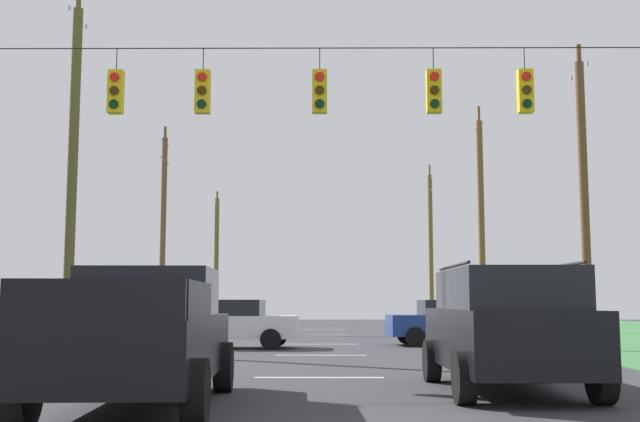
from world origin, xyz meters
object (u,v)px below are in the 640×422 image
at_px(utility_pole_mid_right, 584,198).
at_px(distant_car_crossing_white, 230,323).
at_px(distant_car_oncoming, 452,322).
at_px(utility_pole_far_left, 72,171).
at_px(pickup_truck, 142,336).
at_px(utility_pole_distant_left, 216,258).
at_px(overhead_signal_span, 318,172).
at_px(utility_pole_distant_right, 163,227).
at_px(utility_pole_far_right, 481,219).
at_px(suv_black, 505,326).
at_px(utility_pole_near_left, 431,245).

bearing_deg(utility_pole_mid_right, distant_car_crossing_white, 172.57).
distance_m(distant_car_oncoming, utility_pole_far_left, 13.25).
distance_m(pickup_truck, utility_pole_distant_left, 45.35).
bearing_deg(overhead_signal_span, utility_pole_mid_right, 41.24).
xyz_separation_m(utility_pole_distant_right, utility_pole_distant_left, (0.48, 16.32, -0.69)).
height_order(overhead_signal_span, pickup_truck, overhead_signal_span).
xyz_separation_m(utility_pole_far_right, utility_pole_distant_left, (-15.82, 15.84, -1.14)).
distance_m(pickup_truck, distant_car_oncoming, 17.08).
xyz_separation_m(distant_car_oncoming, utility_pole_far_right, (3.77, 13.44, 4.89)).
height_order(suv_black, distant_car_oncoming, suv_black).
relative_size(utility_pole_near_left, utility_pole_far_left, 1.03).
relative_size(overhead_signal_span, utility_pole_far_right, 1.34).
relative_size(pickup_truck, distant_car_crossing_white, 1.25).
relative_size(overhead_signal_span, utility_pole_mid_right, 1.66).
bearing_deg(overhead_signal_span, distant_car_crossing_white, 108.70).
height_order(suv_black, distant_car_crossing_white, suv_black).
bearing_deg(utility_pole_far_left, pickup_truck, -67.61).
relative_size(distant_car_crossing_white, utility_pole_mid_right, 0.47).
relative_size(utility_pole_far_left, utility_pole_distant_left, 1.19).
bearing_deg(distant_car_crossing_white, utility_pole_near_left, 71.49).
bearing_deg(overhead_signal_span, pickup_truck, -113.85).
distance_m(utility_pole_far_right, utility_pole_distant_left, 22.41).
bearing_deg(suv_black, distant_car_crossing_white, 116.08).
relative_size(distant_car_oncoming, utility_pole_near_left, 0.38).
distance_m(utility_pole_near_left, utility_pole_far_left, 37.21).
relative_size(pickup_truck, utility_pole_mid_right, 0.58).
xyz_separation_m(suv_black, utility_pole_far_left, (-10.63, 10.60, 4.36)).
bearing_deg(utility_pole_distant_right, suv_black, -67.37).
distance_m(distant_car_crossing_white, utility_pole_near_left, 34.35).
relative_size(utility_pole_far_right, utility_pole_far_left, 1.04).
xyz_separation_m(pickup_truck, utility_pole_mid_right, (10.48, 12.55, 3.63)).
xyz_separation_m(utility_pole_far_right, utility_pole_near_left, (-0.30, 17.15, -0.05)).
xyz_separation_m(distant_car_oncoming, utility_pole_near_left, (3.48, 30.60, 4.84)).
bearing_deg(utility_pole_near_left, distant_car_oncoming, -96.48).
height_order(distant_car_oncoming, utility_pole_distant_left, utility_pole_distant_left).
distance_m(distant_car_oncoming, utility_pole_mid_right, 6.08).
distance_m(overhead_signal_span, utility_pole_distant_left, 40.14).
distance_m(distant_car_oncoming, utility_pole_near_left, 31.17).
height_order(utility_pole_far_right, utility_pole_distant_left, utility_pole_far_right).
height_order(utility_pole_mid_right, utility_pole_far_left, utility_pole_far_left).
bearing_deg(utility_pole_near_left, utility_pole_far_left, -114.55).
bearing_deg(distant_car_crossing_white, utility_pole_mid_right, -7.43).
bearing_deg(utility_pole_mid_right, suv_black, -114.71).
xyz_separation_m(suv_black, distant_car_crossing_white, (-5.97, 12.19, -0.27)).
bearing_deg(utility_pole_near_left, utility_pole_mid_right, -89.79).
bearing_deg(pickup_truck, distant_car_crossing_white, 91.82).
height_order(pickup_truck, utility_pole_distant_right, utility_pole_distant_right).
distance_m(suv_black, utility_pole_near_left, 44.94).
bearing_deg(utility_pole_distant_right, distant_car_oncoming, -45.96).
distance_m(utility_pole_near_left, utility_pole_distant_left, 15.62).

